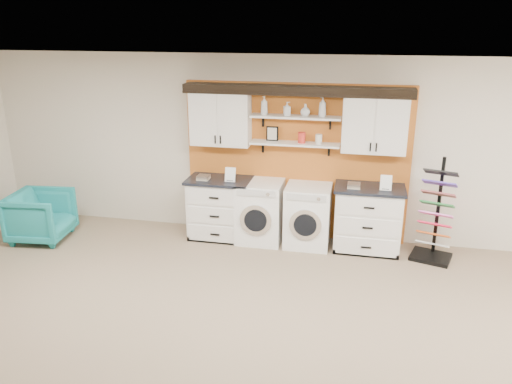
% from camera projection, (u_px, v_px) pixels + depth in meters
% --- Properties ---
extents(ceiling, '(10.00, 10.00, 0.00)m').
position_uv_depth(ceiling, '(226.00, 90.00, 3.45)').
color(ceiling, white).
rests_on(ceiling, wall_back).
extents(wall_back, '(10.00, 0.00, 10.00)m').
position_uv_depth(wall_back, '(296.00, 149.00, 7.61)').
color(wall_back, beige).
rests_on(wall_back, floor).
extents(accent_panel, '(3.40, 0.07, 2.40)m').
position_uv_depth(accent_panel, '(296.00, 162.00, 7.64)').
color(accent_panel, '#BA611F').
rests_on(accent_panel, wall_back).
extents(upper_cabinet_left, '(0.90, 0.35, 0.84)m').
position_uv_depth(upper_cabinet_left, '(221.00, 117.00, 7.48)').
color(upper_cabinet_left, white).
rests_on(upper_cabinet_left, wall_back).
extents(upper_cabinet_right, '(0.90, 0.35, 0.84)m').
position_uv_depth(upper_cabinet_right, '(375.00, 123.00, 7.04)').
color(upper_cabinet_right, white).
rests_on(upper_cabinet_right, wall_back).
extents(shelf_lower, '(1.32, 0.28, 0.03)m').
position_uv_depth(shelf_lower, '(295.00, 144.00, 7.38)').
color(shelf_lower, white).
rests_on(shelf_lower, wall_back).
extents(shelf_upper, '(1.32, 0.28, 0.03)m').
position_uv_depth(shelf_upper, '(296.00, 117.00, 7.25)').
color(shelf_upper, white).
rests_on(shelf_upper, wall_back).
extents(crown_molding, '(3.30, 0.41, 0.13)m').
position_uv_depth(crown_molding, '(296.00, 89.00, 7.13)').
color(crown_molding, black).
rests_on(crown_molding, wall_back).
extents(picture_frame, '(0.18, 0.02, 0.22)m').
position_uv_depth(picture_frame, '(272.00, 134.00, 7.45)').
color(picture_frame, black).
rests_on(picture_frame, shelf_lower).
extents(canister_red, '(0.11, 0.11, 0.16)m').
position_uv_depth(canister_red, '(302.00, 138.00, 7.33)').
color(canister_red, red).
rests_on(canister_red, shelf_lower).
extents(canister_cream, '(0.10, 0.10, 0.14)m').
position_uv_depth(canister_cream, '(319.00, 139.00, 7.28)').
color(canister_cream, silver).
rests_on(canister_cream, shelf_lower).
extents(base_cabinet_left, '(0.98, 0.66, 0.96)m').
position_uv_depth(base_cabinet_left, '(220.00, 208.00, 7.79)').
color(base_cabinet_left, white).
rests_on(base_cabinet_left, floor).
extents(base_cabinet_right, '(1.01, 0.66, 0.98)m').
position_uv_depth(base_cabinet_right, '(368.00, 219.00, 7.35)').
color(base_cabinet_right, white).
rests_on(base_cabinet_right, floor).
extents(washer, '(0.68, 0.71, 0.95)m').
position_uv_depth(washer, '(260.00, 211.00, 7.67)').
color(washer, white).
rests_on(washer, floor).
extents(dryer, '(0.67, 0.71, 0.93)m').
position_uv_depth(dryer, '(308.00, 216.00, 7.53)').
color(dryer, white).
rests_on(dryer, floor).
extents(sample_rack, '(0.65, 0.59, 1.48)m').
position_uv_depth(sample_rack, '(434.00, 227.00, 7.06)').
color(sample_rack, black).
rests_on(sample_rack, floor).
extents(armchair, '(0.93, 0.90, 0.77)m').
position_uv_depth(armchair, '(41.00, 216.00, 7.74)').
color(armchair, teal).
rests_on(armchair, floor).
extents(soap_bottle_a, '(0.14, 0.14, 0.27)m').
position_uv_depth(soap_bottle_a, '(264.00, 105.00, 7.29)').
color(soap_bottle_a, silver).
rests_on(soap_bottle_a, shelf_upper).
extents(soap_bottle_b, '(0.12, 0.12, 0.20)m').
position_uv_depth(soap_bottle_b, '(287.00, 109.00, 7.24)').
color(soap_bottle_b, silver).
rests_on(soap_bottle_b, shelf_upper).
extents(soap_bottle_c, '(0.19, 0.19, 0.18)m').
position_uv_depth(soap_bottle_c, '(305.00, 110.00, 7.19)').
color(soap_bottle_c, silver).
rests_on(soap_bottle_c, shelf_upper).
extents(soap_bottle_d, '(0.15, 0.15, 0.28)m').
position_uv_depth(soap_bottle_d, '(323.00, 107.00, 7.12)').
color(soap_bottle_d, silver).
rests_on(soap_bottle_d, shelf_upper).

